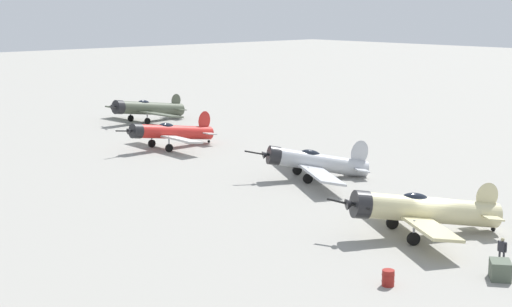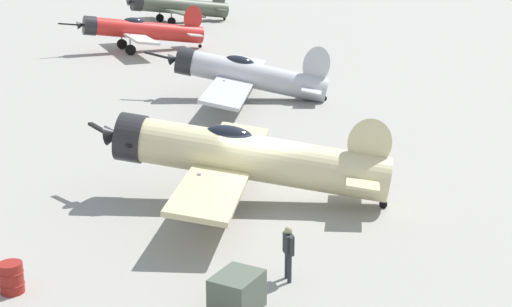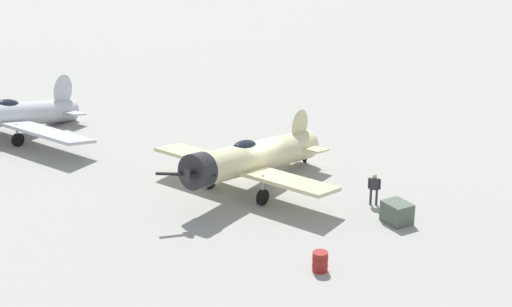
% 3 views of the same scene
% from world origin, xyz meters
% --- Properties ---
extents(ground_plane, '(400.00, 400.00, 0.00)m').
position_xyz_m(ground_plane, '(0.00, 0.00, 0.00)').
color(ground_plane, gray).
extents(airplane_foreground, '(9.95, 9.48, 3.27)m').
position_xyz_m(airplane_foreground, '(-0.26, -0.44, 1.66)').
color(airplane_foreground, beige).
rests_on(airplane_foreground, ground_plane).
extents(airplane_mid_apron, '(12.70, 9.53, 3.31)m').
position_xyz_m(airplane_mid_apron, '(-15.52, 6.11, 1.38)').
color(airplane_mid_apron, '#B7BABF').
rests_on(airplane_mid_apron, ground_plane).
extents(airplane_far_line, '(10.77, 11.34, 3.46)m').
position_xyz_m(airplane_far_line, '(-34.44, 5.19, 1.63)').
color(airplane_far_line, red).
rests_on(airplane_far_line, ground_plane).
extents(airplane_outer_stand, '(13.27, 10.99, 3.17)m').
position_xyz_m(airplane_outer_stand, '(-50.56, 13.33, 1.64)').
color(airplane_outer_stand, '#4C5442').
rests_on(airplane_outer_stand, ground_plane).
extents(ground_crew_mechanic, '(0.61, 0.29, 1.59)m').
position_xyz_m(ground_crew_mechanic, '(5.96, -1.63, 0.96)').
color(ground_crew_mechanic, '#2D2D33').
rests_on(ground_crew_mechanic, ground_plane).
extents(equipment_crate, '(1.59, 1.64, 0.99)m').
position_xyz_m(equipment_crate, '(6.99, -3.57, 0.50)').
color(equipment_crate, '#4C5647').
rests_on(equipment_crate, ground_plane).
extents(fuel_drum, '(0.67, 0.67, 0.84)m').
position_xyz_m(fuel_drum, '(3.68, -8.67, 0.42)').
color(fuel_drum, maroon).
rests_on(fuel_drum, ground_plane).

